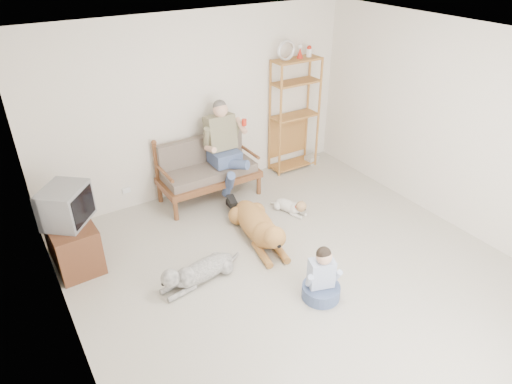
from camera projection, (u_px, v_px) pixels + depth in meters
floor at (307, 282)px, 5.41m from camera, size 5.50×5.50×0.00m
ceiling at (323, 49)px, 4.06m from camera, size 5.50×5.50×0.00m
wall_back at (199, 106)px, 6.75m from camera, size 5.00×0.00×5.00m
wall_left at (63, 263)px, 3.59m from camera, size 0.00×5.50×5.50m
wall_right at (467, 133)px, 5.88m from camera, size 0.00×5.50×5.50m
loveseat at (207, 168)px, 6.92m from camera, size 1.50×0.71×0.95m
man at (227, 158)px, 6.74m from camera, size 0.57×0.82×1.33m
etagere at (294, 114)px, 7.54m from camera, size 0.84×0.37×2.19m
book_stack at (312, 159)px, 8.12m from camera, size 0.25×0.21×0.14m
tv_stand at (72, 242)px, 5.59m from camera, size 0.53×0.92×0.60m
crt_tv at (66, 205)px, 5.32m from camera, size 0.69×0.71×0.46m
wall_outlet at (126, 190)px, 6.69m from camera, size 0.12×0.02×0.08m
golden_retriever at (260, 227)px, 6.05m from camera, size 0.59×1.63×0.49m
shaggy_dog at (197, 272)px, 5.34m from camera, size 1.19×0.41×0.35m
terrier at (292, 206)px, 6.68m from camera, size 0.32×0.64×0.25m
child at (322, 280)px, 5.07m from camera, size 0.43×0.43×0.69m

